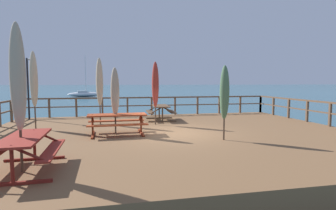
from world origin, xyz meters
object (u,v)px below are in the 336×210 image
(picnic_table_front_left, at_px, (117,119))
(patio_umbrella_tall_back_right, at_px, (34,80))
(patio_umbrella_tall_back_left, at_px, (115,92))
(patio_umbrella_tall_front, at_px, (100,82))
(picnic_table_back_left, at_px, (24,146))
(sailboat_distant, at_px, (84,94))
(patio_umbrella_tall_mid_left, at_px, (225,93))
(patio_umbrella_short_mid, at_px, (18,78))
(lamp_post_hooked, at_px, (30,79))
(picnic_table_back_right, at_px, (161,110))
(patio_umbrella_tall_mid_right, at_px, (155,85))

(picnic_table_front_left, relative_size, patio_umbrella_tall_back_right, 0.67)
(patio_umbrella_tall_back_left, bearing_deg, patio_umbrella_tall_front, 104.27)
(picnic_table_back_left, distance_m, sailboat_distant, 46.15)
(picnic_table_back_left, xyz_separation_m, patio_umbrella_tall_mid_left, (5.57, 2.10, 1.04))
(picnic_table_back_left, distance_m, patio_umbrella_short_mid, 1.48)
(sailboat_distant, bearing_deg, patio_umbrella_tall_front, -83.24)
(patio_umbrella_tall_mid_left, xyz_separation_m, lamp_post_hooked, (-7.84, 6.65, 0.51))
(patio_umbrella_tall_front, relative_size, lamp_post_hooked, 0.96)
(picnic_table_front_left, height_order, patio_umbrella_tall_mid_left, patio_umbrella_tall_mid_left)
(patio_umbrella_short_mid, xyz_separation_m, sailboat_distant, (-3.32, 46.08, -2.27))
(patio_umbrella_tall_front, relative_size, sailboat_distant, 0.40)
(picnic_table_back_left, relative_size, picnic_table_back_right, 1.23)
(picnic_table_front_left, bearing_deg, patio_umbrella_short_mid, -118.65)
(picnic_table_back_left, xyz_separation_m, sailboat_distant, (-3.37, 46.02, -0.79))
(patio_umbrella_tall_front, xyz_separation_m, patio_umbrella_tall_mid_right, (2.50, -0.62, -0.12))
(patio_umbrella_tall_mid_left, relative_size, patio_umbrella_tall_back_right, 0.78)
(picnic_table_back_right, xyz_separation_m, patio_umbrella_tall_front, (-2.99, -0.74, 1.41))
(patio_umbrella_tall_front, bearing_deg, picnic_table_back_right, 13.84)
(picnic_table_back_left, height_order, patio_umbrella_tall_mid_right, patio_umbrella_tall_mid_right)
(picnic_table_back_left, xyz_separation_m, patio_umbrella_short_mid, (-0.05, -0.06, 1.48))
(patio_umbrella_tall_back_left, relative_size, patio_umbrella_tall_back_right, 0.77)
(patio_umbrella_tall_mid_left, height_order, patio_umbrella_tall_back_right, patio_umbrella_tall_back_right)
(picnic_table_front_left, height_order, patio_umbrella_tall_front, patio_umbrella_tall_front)
(patio_umbrella_tall_mid_left, relative_size, lamp_post_hooked, 0.79)
(patio_umbrella_tall_mid_right, height_order, lamp_post_hooked, lamp_post_hooked)
(patio_umbrella_tall_mid_right, bearing_deg, picnic_table_front_left, -130.88)
(patio_umbrella_short_mid, height_order, patio_umbrella_tall_back_left, patio_umbrella_short_mid)
(picnic_table_back_left, relative_size, patio_umbrella_tall_back_left, 0.84)
(patio_umbrella_tall_front, xyz_separation_m, patio_umbrella_tall_back_left, (0.67, -2.62, -0.37))
(sailboat_distant, bearing_deg, patio_umbrella_tall_mid_left, -78.50)
(patio_umbrella_short_mid, relative_size, sailboat_distant, 0.42)
(patio_umbrella_tall_back_right, height_order, sailboat_distant, sailboat_distant)
(sailboat_distant, bearing_deg, picnic_table_back_right, -78.82)
(picnic_table_front_left, xyz_separation_m, lamp_post_hooked, (-4.33, 4.96, 1.55))
(patio_umbrella_tall_mid_left, bearing_deg, patio_umbrella_short_mid, -158.97)
(patio_umbrella_tall_mid_left, bearing_deg, picnic_table_back_left, -159.34)
(picnic_table_back_right, height_order, picnic_table_front_left, same)
(picnic_table_front_left, xyz_separation_m, patio_umbrella_tall_back_left, (-0.07, 0.03, 1.02))
(patio_umbrella_tall_mid_right, bearing_deg, patio_umbrella_short_mid, -123.30)
(patio_umbrella_short_mid, height_order, patio_umbrella_tall_back_right, patio_umbrella_tall_back_right)
(picnic_table_back_left, height_order, lamp_post_hooked, lamp_post_hooked)
(picnic_table_back_right, bearing_deg, patio_umbrella_tall_mid_right, -109.89)
(patio_umbrella_tall_back_right, bearing_deg, picnic_table_back_right, 13.87)
(picnic_table_back_right, distance_m, patio_umbrella_tall_mid_left, 5.34)
(picnic_table_back_right, height_order, patio_umbrella_tall_mid_right, patio_umbrella_tall_mid_right)
(picnic_table_back_right, bearing_deg, sailboat_distant, 101.18)
(patio_umbrella_short_mid, distance_m, patio_umbrella_tall_back_right, 5.99)
(patio_umbrella_tall_back_right, distance_m, patio_umbrella_tall_mid_right, 5.13)
(patio_umbrella_tall_front, bearing_deg, patio_umbrella_tall_mid_left, -45.65)
(patio_umbrella_tall_mid_right, relative_size, lamp_post_hooked, 0.90)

